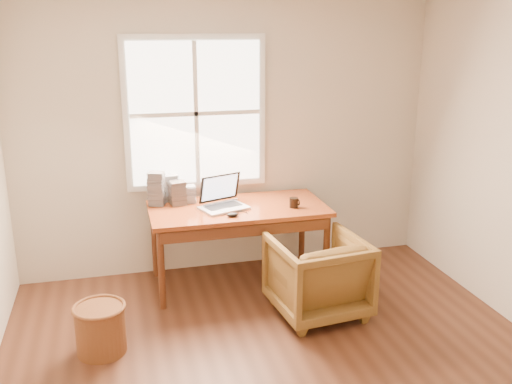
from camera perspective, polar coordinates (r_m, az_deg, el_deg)
room_shell at (r=3.49m, az=3.62°, el=-0.71°), size 4.04×4.54×2.64m
desk at (r=5.18m, az=-1.83°, el=-1.67°), size 1.60×0.80×0.04m
armchair at (r=4.81m, az=6.18°, el=-8.31°), size 0.80×0.82×0.68m
wicker_stool at (r=4.47m, az=-15.27°, el=-13.14°), size 0.39×0.39×0.36m
laptop at (r=5.07m, az=-3.27°, el=-0.10°), size 0.52×0.53×0.30m
mouse at (r=4.91m, az=-2.36°, el=-2.29°), size 0.11×0.07×0.03m
coffee_mug at (r=5.15m, az=3.79°, el=-1.07°), size 0.10×0.10×0.09m
cd_stack_a at (r=5.38m, az=-8.56°, el=0.44°), size 0.15×0.13×0.25m
cd_stack_b at (r=5.25m, az=-7.85°, el=-0.12°), size 0.16×0.15×0.22m
cd_stack_c at (r=5.25m, az=-9.92°, el=0.33°), size 0.17×0.16×0.31m
cd_stack_d at (r=5.31m, az=-6.76°, el=-0.21°), size 0.13×0.12×0.16m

